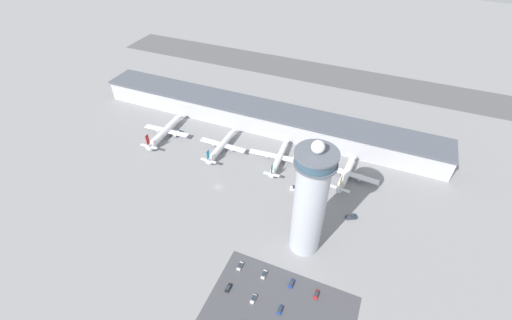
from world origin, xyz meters
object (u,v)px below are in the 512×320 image
object	(u,v)px
airplane_gate_delta	(346,173)
car_grey_coupe	(264,274)
service_truck_baggage	(295,188)
car_yellow_taxi	(228,288)
airplane_gate_charlie	(279,157)
service_truck_water	(352,217)
car_red_hatchback	(291,284)
car_white_wagon	(316,295)
car_silver_sedan	(280,310)
airplane_gate_bravo	(222,145)
car_maroon_suv	(240,266)
car_black_suv	(254,299)
service_truck_fuel	(178,133)
airplane_gate_alpha	(166,131)
service_truck_catering	(309,202)
control_tower	(310,202)

from	to	relation	value
airplane_gate_delta	car_grey_coupe	bearing A→B (deg)	-104.80
service_truck_baggage	car_yellow_taxi	xyz separation A→B (m)	(-8.25, -73.29, -0.37)
airplane_gate_charlie	service_truck_baggage	size ratio (longest dim) A/B	6.78
service_truck_water	car_yellow_taxi	bearing A→B (deg)	-124.48
service_truck_baggage	car_red_hatchback	xyz separation A→B (m)	(17.78, -59.94, -0.33)
service_truck_water	car_white_wagon	bearing A→B (deg)	-96.56
car_white_wagon	car_silver_sedan	xyz separation A→B (m)	(-12.73, -13.13, 0.02)
service_truck_water	airplane_gate_charlie	bearing A→B (deg)	151.42
car_yellow_taxi	airplane_gate_bravo	bearing A→B (deg)	118.75
airplane_gate_bravo	service_truck_water	world-z (taller)	airplane_gate_bravo
car_grey_coupe	car_yellow_taxi	distance (m)	17.97
airplane_gate_bravo	car_white_wagon	size ratio (longest dim) A/B	8.52
car_maroon_suv	car_black_suv	distance (m)	17.94
car_red_hatchback	car_yellow_taxi	world-z (taller)	car_red_hatchback
service_truck_baggage	car_white_wagon	size ratio (longest dim) A/B	1.36
car_yellow_taxi	service_truck_fuel	bearing A→B (deg)	133.01
airplane_gate_alpha	car_white_wagon	bearing A→B (deg)	-29.99
car_black_suv	service_truck_fuel	bearing A→B (deg)	136.82
service_truck_baggage	car_maroon_suv	world-z (taller)	service_truck_baggage
car_silver_sedan	car_yellow_taxi	bearing A→B (deg)	179.03
service_truck_baggage	car_yellow_taxi	size ratio (longest dim) A/B	1.46
car_grey_coupe	car_black_suv	size ratio (longest dim) A/B	1.07
airplane_gate_bravo	airplane_gate_alpha	bearing A→B (deg)	-179.20
car_grey_coupe	car_white_wagon	distance (m)	25.61
car_white_wagon	car_black_suv	distance (m)	28.50
airplane_gate_alpha	car_red_hatchback	bearing A→B (deg)	-32.19
airplane_gate_bravo	airplane_gate_delta	size ratio (longest dim) A/B	0.97
service_truck_catering	service_truck_baggage	size ratio (longest dim) A/B	1.09
service_truck_water	car_black_suv	size ratio (longest dim) A/B	1.46
airplane_gate_alpha	car_maroon_suv	size ratio (longest dim) A/B	9.25
control_tower	car_yellow_taxi	world-z (taller)	control_tower
airplane_gate_bravo	car_yellow_taxi	size ratio (longest dim) A/B	9.18
service_truck_catering	car_black_suv	size ratio (longest dim) A/B	1.51
airplane_gate_alpha	service_truck_water	distance (m)	141.15
car_yellow_taxi	car_silver_sedan	xyz separation A→B (m)	(25.42, -0.43, -0.02)
airplane_gate_alpha	service_truck_fuel	world-z (taller)	airplane_gate_alpha
service_truck_catering	service_truck_fuel	distance (m)	110.84
airplane_gate_bravo	service_truck_catering	size ratio (longest dim) A/B	5.78
service_truck_catering	car_yellow_taxi	distance (m)	68.57
control_tower	car_grey_coupe	world-z (taller)	control_tower
service_truck_baggage	car_yellow_taxi	distance (m)	73.75
airplane_gate_charlie	service_truck_catering	xyz separation A→B (m)	(28.54, -27.38, -3.41)
airplane_gate_bravo	airplane_gate_delta	bearing A→B (deg)	3.61
airplane_gate_delta	airplane_gate_alpha	bearing A→B (deg)	-177.37
control_tower	airplane_gate_delta	size ratio (longest dim) A/B	1.67
car_white_wagon	airplane_gate_delta	bearing A→B (deg)	92.65
airplane_gate_delta	car_black_suv	size ratio (longest dim) A/B	9.02
airplane_gate_bravo	car_black_suv	xyz separation A→B (m)	(62.18, -90.31, -3.95)
airplane_gate_charlie	service_truck_water	bearing A→B (deg)	-28.58
airplane_gate_charlie	service_truck_water	world-z (taller)	airplane_gate_charlie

